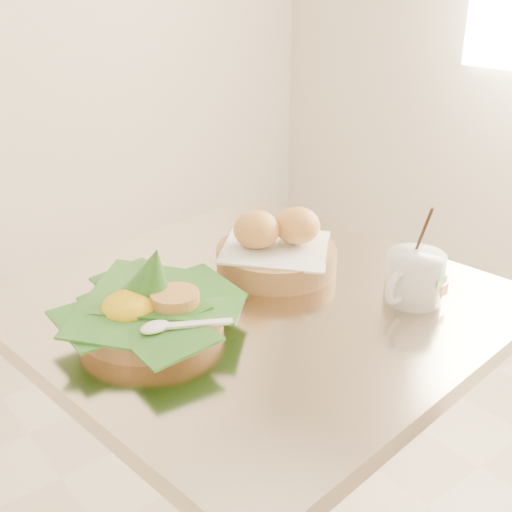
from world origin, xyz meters
TOP-DOWN VIEW (x-y plane):
  - cafe_table at (0.15, 0.04)m, footprint 0.77×0.77m
  - rice_basket at (-0.02, 0.07)m, footprint 0.27×0.27m
  - bread_basket at (0.25, 0.10)m, footprint 0.25×0.25m
  - coffee_mug at (0.34, -0.12)m, footprint 0.13×0.09m

SIDE VIEW (x-z plane):
  - cafe_table at x=0.15m, z-range 0.15..0.90m
  - rice_basket at x=-0.02m, z-range 0.72..0.85m
  - bread_basket at x=0.25m, z-range 0.73..0.84m
  - coffee_mug at x=0.34m, z-range 0.71..0.87m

